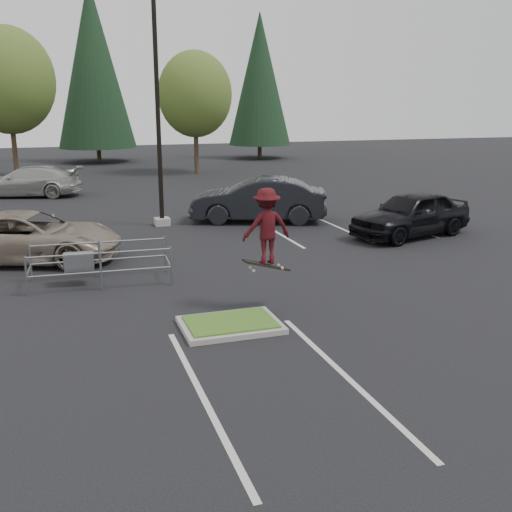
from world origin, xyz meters
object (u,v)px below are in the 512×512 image
object	(u,v)px
conif_b	(93,65)
car_r_charc	(258,200)
car_far_silver	(29,181)
decid_b	(8,84)
skateboarder	(267,227)
conif_c	(260,79)
car_l_tan	(27,237)
light_pole	(158,111)
cart_corral	(84,261)
car_r_black	(412,214)
decid_c	(195,97)

from	to	relation	value
conif_b	car_r_charc	bearing A→B (deg)	-81.18
conif_b	car_far_silver	xyz separation A→B (m)	(-4.91, -18.50, -7.05)
decid_b	skateboarder	size ratio (longest dim) A/B	4.68
conif_c	car_l_tan	xyz separation A→B (m)	(-18.50, -31.87, -6.06)
skateboarder	car_r_charc	distance (m)	11.06
conif_c	light_pole	bearing A→B (deg)	-116.15
car_l_tan	cart_corral	bearing A→B (deg)	-135.28
conif_b	light_pole	bearing A→B (deg)	-88.99
conif_c	skateboarder	bearing A→B (deg)	-108.39
skateboarder	car_r_charc	xyz separation A→B (m)	(3.30, 10.50, -1.11)
conif_c	car_r_black	bearing A→B (deg)	-98.60
light_pole	car_l_tan	distance (m)	7.63
light_pole	conif_c	size ratio (longest dim) A/B	0.81
car_r_black	car_far_silver	bearing A→B (deg)	-153.13
decid_c	car_far_silver	distance (m)	14.14
decid_c	conif_b	world-z (taller)	conif_b
decid_b	car_r_black	xyz separation A→B (m)	(15.10, -23.53, -5.19)
decid_b	cart_corral	xyz separation A→B (m)	(3.08, -26.13, -5.36)
light_pole	decid_b	xyz separation A→B (m)	(-6.51, 18.53, 1.48)
conif_b	skateboarder	size ratio (longest dim) A/B	7.03
cart_corral	skateboarder	size ratio (longest dim) A/B	1.88
cart_corral	decid_c	bearing A→B (deg)	73.36
decid_b	car_l_tan	world-z (taller)	decid_b
car_l_tan	car_far_silver	bearing A→B (deg)	20.43
car_r_charc	car_r_black	bearing A→B (deg)	65.62
light_pole	skateboarder	world-z (taller)	light_pole
decid_b	car_r_charc	distance (m)	22.33
decid_b	car_l_tan	xyz separation A→B (m)	(1.51, -22.90, -5.25)
car_r_charc	conif_b	bearing A→B (deg)	-151.10
conif_b	car_l_tan	world-z (taller)	conif_b
skateboarder	car_r_charc	bearing A→B (deg)	-109.71
light_pole	car_l_tan	size ratio (longest dim) A/B	1.78
decid_c	car_r_charc	size ratio (longest dim) A/B	1.48
car_r_black	car_far_silver	size ratio (longest dim) A/B	0.91
car_r_charc	cart_corral	bearing A→B (deg)	-26.26
decid_c	car_r_charc	xyz separation A→B (m)	(-1.49, -18.33, -4.32)
conif_c	car_r_charc	bearing A→B (deg)	-108.74
skateboarder	car_far_silver	distance (m)	21.91
cart_corral	car_far_silver	xyz separation A→B (m)	(-1.98, 17.59, 0.12)
skateboarder	car_l_tan	xyz separation A→B (m)	(-5.70, 6.63, -1.25)
light_pole	conif_b	size ratio (longest dim) A/B	0.70
conif_b	skateboarder	bearing A→B (deg)	-88.26
skateboarder	car_far_silver	bearing A→B (deg)	-76.03
conif_c	car_r_black	distance (m)	33.41
decid_c	car_far_silver	size ratio (longest dim) A/B	1.52
decid_b	car_r_black	world-z (taller)	decid_b
decid_b	decid_c	xyz separation A→B (m)	(12.00, -0.70, -0.79)
cart_corral	car_l_tan	world-z (taller)	car_l_tan
cart_corral	car_r_black	bearing A→B (deg)	14.86
cart_corral	car_far_silver	distance (m)	17.70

